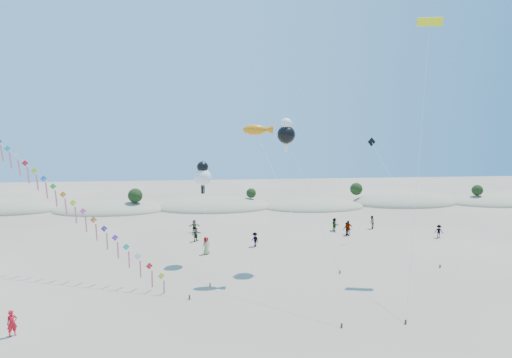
% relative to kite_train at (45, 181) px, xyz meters
% --- Properties ---
extents(dune_ridge, '(145.30, 11.49, 5.57)m').
position_rel_kite_train_xyz_m(dune_ridge, '(16.07, 28.30, -8.18)').
color(dune_ridge, gray).
rests_on(dune_ridge, ground).
extents(kite_train, '(24.63, 14.77, 16.54)m').
position_rel_kite_train_xyz_m(kite_train, '(0.00, 0.00, 0.00)').
color(kite_train, '#3F2D1E').
rests_on(kite_train, ground).
extents(fish_kite, '(5.76, 11.14, 13.30)m').
position_rel_kite_train_xyz_m(fish_kite, '(18.81, -2.87, 4.51)').
color(fish_kite, '#3F2D1E').
rests_on(fish_kite, ground).
extents(cartoon_kite_low, '(1.62, 7.77, 9.80)m').
position_rel_kite_train_xyz_m(cartoon_kite_low, '(13.92, 1.56, 0.19)').
color(cartoon_kite_low, '#3F2D1E').
rests_on(cartoon_kite_low, ground).
extents(cartoon_kite_high, '(5.51, 3.94, 13.90)m').
position_rel_kite_train_xyz_m(cartoon_kite_high, '(21.66, -0.40, 4.25)').
color(cartoon_kite_high, '#3F2D1E').
rests_on(cartoon_kite_high, ground).
extents(parafoil_kite, '(7.65, 11.86, 22.67)m').
position_rel_kite_train_xyz_m(parafoil_kite, '(33.97, -2.33, 13.45)').
color(parafoil_kite, '#3F2D1E').
rests_on(parafoil_kite, ground).
extents(dark_kite, '(3.43, 11.11, 11.84)m').
position_rel_kite_train_xyz_m(dark_kite, '(33.78, 5.19, 0.08)').
color(dark_kite, '#3F2D1E').
rests_on(dark_kite, ground).
extents(flyer_foreground, '(0.73, 0.71, 1.69)m').
position_rel_kite_train_xyz_m(flyer_foreground, '(2.16, -12.44, -7.44)').
color(flyer_foreground, red).
rests_on(flyer_foreground, ground).
extents(beachgoers, '(30.12, 9.98, 1.85)m').
position_rel_kite_train_xyz_m(beachgoers, '(24.75, 9.14, -7.46)').
color(beachgoers, slate).
rests_on(beachgoers, ground).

